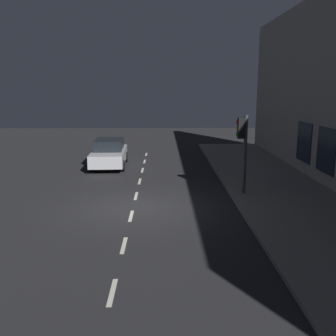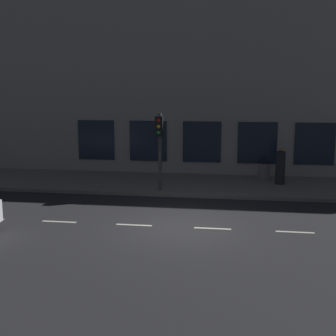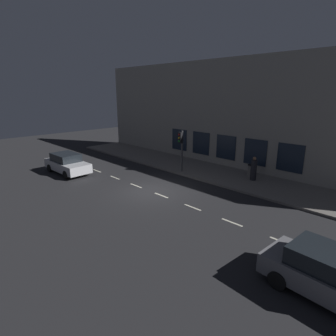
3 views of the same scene
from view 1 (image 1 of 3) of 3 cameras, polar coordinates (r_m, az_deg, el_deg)
ground_plane at (r=14.73m, az=-5.25°, el=-5.93°), size 60.00×60.00×0.00m
sidewalk at (r=15.52m, az=18.52°, el=-5.28°), size 4.50×32.00×0.15m
lane_centre_line at (r=13.78m, az=-5.57°, el=-7.18°), size 0.12×27.20×0.01m
traffic_light at (r=15.93m, az=11.15°, el=3.96°), size 0.50×0.32×3.27m
parked_car_1 at (r=22.43m, az=-8.83°, el=2.23°), size 2.04×4.49×1.58m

